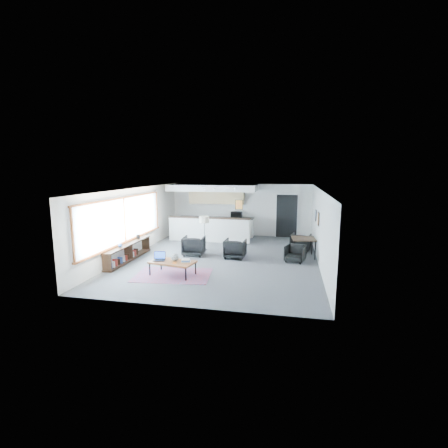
% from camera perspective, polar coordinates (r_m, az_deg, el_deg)
% --- Properties ---
extents(room, '(7.02, 9.02, 2.62)m').
position_cam_1_polar(room, '(12.03, -0.33, -0.05)').
color(room, '#49494C').
rests_on(room, ground).
extents(window, '(0.10, 5.95, 1.66)m').
position_cam_1_polar(window, '(12.37, -17.13, 0.52)').
color(window, '#8CBFFF').
rests_on(window, room).
extents(console, '(0.35, 3.00, 0.80)m').
position_cam_1_polar(console, '(12.38, -16.54, -4.78)').
color(console, black).
rests_on(console, floor).
extents(kitchenette, '(4.20, 1.96, 2.60)m').
position_cam_1_polar(kitchenette, '(15.86, -1.80, 2.57)').
color(kitchenette, white).
rests_on(kitchenette, floor).
extents(doorway, '(1.10, 0.12, 2.15)m').
position_cam_1_polar(doorway, '(16.18, 10.96, 1.46)').
color(doorway, black).
rests_on(doorway, room).
extents(track_light, '(1.60, 0.07, 0.15)m').
position_cam_1_polar(track_light, '(14.15, -0.83, 6.40)').
color(track_light, silver).
rests_on(track_light, room).
extents(wall_art_lower, '(0.03, 0.38, 0.48)m').
position_cam_1_polar(wall_art_lower, '(12.17, 16.27, 0.87)').
color(wall_art_lower, black).
rests_on(wall_art_lower, room).
extents(wall_art_upper, '(0.03, 0.34, 0.44)m').
position_cam_1_polar(wall_art_upper, '(13.46, 15.83, 1.48)').
color(wall_art_upper, black).
rests_on(wall_art_upper, room).
extents(kilim_rug, '(2.52, 1.85, 0.01)m').
position_cam_1_polar(kilim_rug, '(10.53, -8.96, -8.84)').
color(kilim_rug, '#693752').
rests_on(kilim_rug, floor).
extents(coffee_table, '(1.51, 0.99, 0.46)m').
position_cam_1_polar(coffee_table, '(10.40, -9.02, -6.67)').
color(coffee_table, brown).
rests_on(coffee_table, floor).
extents(laptop, '(0.41, 0.36, 0.26)m').
position_cam_1_polar(laptop, '(10.60, -11.28, -5.82)').
color(laptop, black).
rests_on(laptop, coffee_table).
extents(ceramic_pot, '(0.24, 0.24, 0.24)m').
position_cam_1_polar(ceramic_pot, '(10.36, -8.66, -5.85)').
color(ceramic_pot, gray).
rests_on(ceramic_pot, coffee_table).
extents(book_stack, '(0.34, 0.30, 0.09)m').
position_cam_1_polar(book_stack, '(10.25, -6.73, -6.42)').
color(book_stack, silver).
rests_on(book_stack, coffee_table).
extents(coaster, '(0.12, 0.12, 0.01)m').
position_cam_1_polar(coaster, '(10.18, -8.70, -6.80)').
color(coaster, '#E5590C').
rests_on(coaster, coffee_table).
extents(armchair_left, '(0.85, 0.81, 0.82)m').
position_cam_1_polar(armchair_left, '(12.68, -5.34, -3.68)').
color(armchair_left, black).
rests_on(armchair_left, floor).
extents(armchair_right, '(0.80, 0.75, 0.79)m').
position_cam_1_polar(armchair_right, '(12.26, 1.95, -4.19)').
color(armchair_right, black).
rests_on(armchair_right, floor).
extents(floor_lamp, '(0.54, 0.54, 1.41)m').
position_cam_1_polar(floor_lamp, '(13.35, -3.50, 0.59)').
color(floor_lamp, black).
rests_on(floor_lamp, floor).
extents(dining_table, '(0.94, 0.94, 0.73)m').
position_cam_1_polar(dining_table, '(12.71, 13.83, -2.72)').
color(dining_table, black).
rests_on(dining_table, floor).
extents(dining_chair_near, '(0.69, 0.66, 0.58)m').
position_cam_1_polar(dining_chair_near, '(12.05, 12.42, -5.17)').
color(dining_chair_near, black).
rests_on(dining_chair_near, floor).
extents(dining_chair_far, '(0.76, 0.72, 0.67)m').
position_cam_1_polar(dining_chair_far, '(13.67, 13.32, -3.26)').
color(dining_chair_far, black).
rests_on(dining_chair_far, floor).
extents(microwave, '(0.55, 0.32, 0.37)m').
position_cam_1_polar(microwave, '(16.11, 2.21, 1.74)').
color(microwave, black).
rests_on(microwave, kitchenette).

